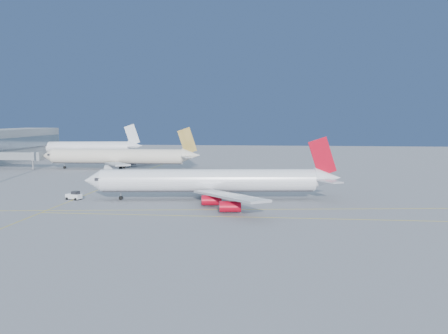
# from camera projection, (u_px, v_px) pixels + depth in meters

# --- Properties ---
(ground) EXTENTS (500.00, 500.00, 0.00)m
(ground) POSITION_uv_depth(u_px,v_px,m) (232.00, 205.00, 116.78)
(ground) COLOR slate
(ground) RESTS_ON ground
(jet_bridge) EXTENTS (23.60, 3.60, 6.90)m
(jet_bridge) POSITION_uv_depth(u_px,v_px,m) (16.00, 156.00, 197.63)
(jet_bridge) COLOR gray
(jet_bridge) RESTS_ON ground
(taxiway_lines) EXTENTS (118.86, 140.00, 0.02)m
(taxiway_lines) POSITION_uv_depth(u_px,v_px,m) (176.00, 199.00, 124.66)
(taxiway_lines) COLOR gold
(taxiway_lines) RESTS_ON ground
(airliner_virgin) EXTENTS (63.82, 56.93, 15.75)m
(airliner_virgin) POSITION_uv_depth(u_px,v_px,m) (214.00, 181.00, 123.54)
(airliner_virgin) COLOR white
(airliner_virgin) RESTS_ON ground
(airliner_etihad) EXTENTS (63.97, 59.23, 16.73)m
(airliner_etihad) POSITION_uv_depth(u_px,v_px,m) (120.00, 156.00, 196.56)
(airliner_etihad) COLOR beige
(airliner_etihad) RESTS_ON ground
(airliner_third) EXTENTS (63.97, 58.47, 17.18)m
(airliner_third) POSITION_uv_depth(u_px,v_px,m) (80.00, 147.00, 254.54)
(airliner_third) COLOR white
(airliner_third) RESTS_ON ground
(pushback_tug) EXTENTS (4.22, 3.24, 2.15)m
(pushback_tug) POSITION_uv_depth(u_px,v_px,m) (74.00, 196.00, 124.15)
(pushback_tug) COLOR white
(pushback_tug) RESTS_ON ground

